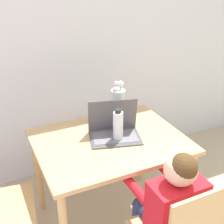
# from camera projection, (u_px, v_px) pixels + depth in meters

# --- Properties ---
(wall_back) EXTENTS (6.40, 0.05, 2.50)m
(wall_back) POSITION_uv_depth(u_px,v_px,m) (65.00, 38.00, 2.57)
(wall_back) COLOR silver
(wall_back) RESTS_ON ground_plane
(dining_table) EXTENTS (1.01, 0.78, 0.72)m
(dining_table) POSITION_uv_depth(u_px,v_px,m) (110.00, 152.00, 2.17)
(dining_table) COLOR tan
(dining_table) RESTS_ON ground_plane
(person_seated) EXTENTS (0.31, 0.42, 0.98)m
(person_seated) POSITION_uv_depth(u_px,v_px,m) (170.00, 203.00, 1.73)
(person_seated) COLOR red
(person_seated) RESTS_ON ground_plane
(laptop) EXTENTS (0.40, 0.33, 0.25)m
(laptop) POSITION_uv_depth(u_px,v_px,m) (114.00, 128.00, 2.16)
(laptop) COLOR #4C4C51
(laptop) RESTS_ON dining_table
(flower_vase) EXTENTS (0.11, 0.11, 0.32)m
(flower_vase) POSITION_uv_depth(u_px,v_px,m) (118.00, 105.00, 2.32)
(flower_vase) COLOR silver
(flower_vase) RESTS_ON dining_table
(water_bottle) EXTENTS (0.07, 0.07, 0.23)m
(water_bottle) POSITION_uv_depth(u_px,v_px,m) (118.00, 126.00, 2.09)
(water_bottle) COLOR silver
(water_bottle) RESTS_ON dining_table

